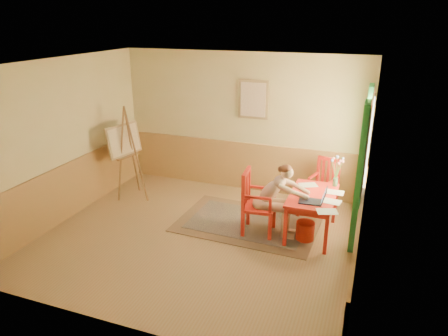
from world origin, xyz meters
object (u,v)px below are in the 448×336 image
at_px(table, 313,199).
at_px(easel, 126,144).
at_px(chair_left, 256,202).
at_px(laptop, 315,199).
at_px(chair_back, 324,185).
at_px(figure, 275,197).

relative_size(table, easel, 0.65).
bearing_deg(easel, chair_left, -11.86).
bearing_deg(laptop, easel, 170.41).
xyz_separation_m(table, easel, (-3.70, 0.33, 0.46)).
distance_m(chair_left, chair_back, 1.57).
xyz_separation_m(table, figure, (-0.57, -0.23, 0.06)).
bearing_deg(easel, table, -5.05).
relative_size(chair_left, figure, 0.88).
bearing_deg(easel, figure, -10.12).
bearing_deg(chair_back, table, -93.65).
relative_size(table, chair_left, 1.10).
height_order(chair_left, laptop, chair_left).
xyz_separation_m(chair_left, easel, (-2.82, 0.59, 0.54)).
height_order(table, figure, figure).
bearing_deg(chair_left, chair_back, 52.97).
bearing_deg(chair_back, laptop, -89.59).
relative_size(chair_back, easel, 0.54).
bearing_deg(table, chair_left, -163.22).
distance_m(laptop, easel, 3.84).
height_order(chair_back, easel, easel).
xyz_separation_m(table, laptop, (0.07, -0.31, 0.14)).
height_order(laptop, easel, easel).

